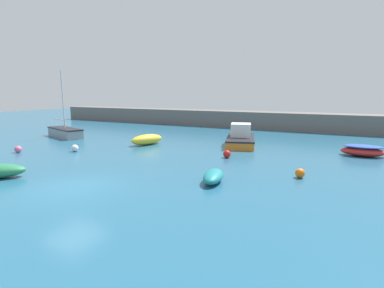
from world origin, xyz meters
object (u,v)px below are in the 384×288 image
at_px(sailboat_tall_mast, 65,132).
at_px(mooring_buoy_orange, 300,173).
at_px(dinghy_near_pier, 213,176).
at_px(mooring_buoy_white, 75,148).
at_px(mooring_buoy_red, 227,154).
at_px(open_tender_yellow, 147,140).
at_px(motorboat_with_cabin, 241,138).
at_px(rowboat_with_red_cover, 363,150).
at_px(mooring_buoy_pink, 18,149).

relative_size(sailboat_tall_mast, mooring_buoy_orange, 13.19).
relative_size(dinghy_near_pier, mooring_buoy_white, 4.62).
relative_size(dinghy_near_pier, mooring_buoy_orange, 4.90).
bearing_deg(mooring_buoy_red, open_tender_yellow, 167.47).
relative_size(motorboat_with_cabin, mooring_buoy_red, 10.85).
bearing_deg(mooring_buoy_white, rowboat_with_red_cover, 22.98).
distance_m(rowboat_with_red_cover, mooring_buoy_orange, 8.36).
bearing_deg(sailboat_tall_mast, motorboat_with_cabin, 30.24).
height_order(sailboat_tall_mast, mooring_buoy_red, sailboat_tall_mast).
xyz_separation_m(rowboat_with_red_cover, open_tender_yellow, (-16.18, -3.16, 0.05)).
bearing_deg(rowboat_with_red_cover, dinghy_near_pier, -124.10).
distance_m(sailboat_tall_mast, mooring_buoy_white, 8.41).
bearing_deg(mooring_buoy_white, mooring_buoy_pink, -146.64).
height_order(sailboat_tall_mast, mooring_buoy_pink, sailboat_tall_mast).
relative_size(motorboat_with_cabin, mooring_buoy_orange, 11.58).
xyz_separation_m(motorboat_with_cabin, mooring_buoy_white, (-10.16, -8.58, -0.36)).
height_order(motorboat_with_cabin, mooring_buoy_orange, motorboat_with_cabin).
distance_m(open_tender_yellow, mooring_buoy_orange, 13.85).
height_order(sailboat_tall_mast, open_tender_yellow, sailboat_tall_mast).
relative_size(mooring_buoy_white, mooring_buoy_orange, 1.06).
height_order(rowboat_with_red_cover, mooring_buoy_white, rowboat_with_red_cover).
height_order(open_tender_yellow, mooring_buoy_red, open_tender_yellow).
height_order(rowboat_with_red_cover, sailboat_tall_mast, sailboat_tall_mast).
relative_size(sailboat_tall_mast, mooring_buoy_white, 12.42).
bearing_deg(sailboat_tall_mast, mooring_buoy_white, -17.41).
xyz_separation_m(motorboat_with_cabin, open_tender_yellow, (-7.12, -3.59, -0.18)).
bearing_deg(open_tender_yellow, mooring_buoy_white, -13.31).
relative_size(rowboat_with_red_cover, dinghy_near_pier, 1.17).
relative_size(rowboat_with_red_cover, mooring_buoy_white, 5.41).
distance_m(motorboat_with_cabin, dinghy_near_pier, 11.19).
bearing_deg(sailboat_tall_mast, mooring_buoy_pink, -46.11).
bearing_deg(dinghy_near_pier, motorboat_with_cabin, 178.16).
bearing_deg(mooring_buoy_pink, dinghy_near_pier, -0.52).
xyz_separation_m(rowboat_with_red_cover, mooring_buoy_red, (-8.24, -4.92, -0.13)).
bearing_deg(open_tender_yellow, mooring_buoy_orange, 88.67).
bearing_deg(mooring_buoy_red, dinghy_near_pier, -75.89).
xyz_separation_m(sailboat_tall_mast, mooring_buoy_white, (6.86, -4.86, -0.23)).
height_order(dinghy_near_pier, open_tender_yellow, open_tender_yellow).
height_order(motorboat_with_cabin, mooring_buoy_white, motorboat_with_cabin).
distance_m(rowboat_with_red_cover, motorboat_with_cabin, 9.07).
height_order(rowboat_with_red_cover, mooring_buoy_red, rowboat_with_red_cover).
distance_m(sailboat_tall_mast, motorboat_with_cabin, 17.42).
height_order(sailboat_tall_mast, motorboat_with_cabin, sailboat_tall_mast).
relative_size(rowboat_with_red_cover, mooring_buoy_pink, 5.61).
distance_m(rowboat_with_red_cover, mooring_buoy_pink, 24.89).
xyz_separation_m(open_tender_yellow, mooring_buoy_pink, (-6.44, -7.23, -0.19)).
distance_m(mooring_buoy_white, mooring_buoy_orange, 16.11).
height_order(rowboat_with_red_cover, mooring_buoy_pink, rowboat_with_red_cover).
height_order(rowboat_with_red_cover, dinghy_near_pier, rowboat_with_red_cover).
relative_size(dinghy_near_pier, mooring_buoy_red, 4.59).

